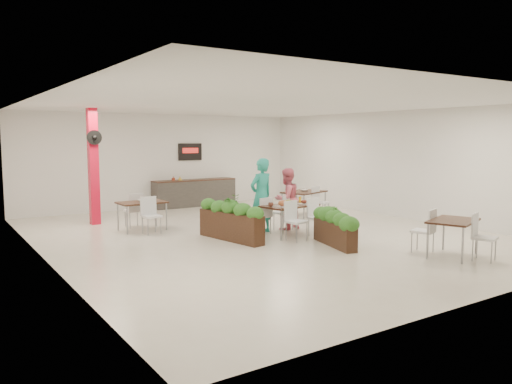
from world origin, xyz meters
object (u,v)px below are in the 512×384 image
main_table (289,210)px  planter_left (231,218)px  diner_woman (287,199)px  planter_right (335,225)px  red_column (93,165)px  side_table_b (304,195)px  side_table_a (142,206)px  diner_man (261,196)px  side_table_c (453,226)px  service_counter (194,192)px

main_table → planter_left: size_ratio=0.87×
main_table → diner_woman: (0.41, 0.66, 0.17)m
main_table → planter_left: 1.55m
planter_right → red_column: bearing=122.1°
red_column → planter_right: red_column is taller
planter_right → side_table_b: (2.24, 3.83, 0.16)m
main_table → side_table_a: bearing=137.0°
planter_left → planter_right: bearing=-48.4°
diner_woman → side_table_a: diner_woman is taller
red_column → main_table: size_ratio=1.78×
diner_man → diner_woman: size_ratio=1.17×
planter_left → side_table_a: (-1.28, 2.34, 0.10)m
diner_man → side_table_a: (-2.40, 1.95, -0.31)m
diner_man → side_table_c: size_ratio=1.13×
planter_left → side_table_c: 4.84m
main_table → side_table_b: (2.32, 2.29, 0.01)m
planter_left → side_table_b: (3.84, 2.03, 0.12)m
side_table_a → side_table_b: same height
diner_woman → side_table_b: (1.91, 1.63, -0.16)m
side_table_c → diner_man: bearing=93.0°
red_column → side_table_c: size_ratio=1.92×
side_table_a → side_table_b: (5.11, -0.32, 0.01)m
diner_man → side_table_c: diner_man is taller
main_table → planter_left: planter_left is taller
side_table_b → diner_woman: bearing=-157.6°
planter_right → service_counter: bearing=87.2°
side_table_b → side_table_c: 5.97m
main_table → side_table_b: bearing=44.6°
red_column → side_table_b: bearing=-18.4°
side_table_a → red_column: bearing=113.2°
side_table_a → planter_right: bearing=-56.8°
planter_left → diner_man: bearing=19.3°
main_table → side_table_a: (-2.80, 2.61, -0.01)m
planter_right → side_table_a: size_ratio=1.02×
planter_right → side_table_c: side_table_c is taller
red_column → diner_woman: size_ratio=1.99×
side_table_c → planter_left: bearing=107.3°
diner_woman → side_table_a: size_ratio=0.98×
service_counter → diner_man: 5.53m
service_counter → diner_man: bearing=-98.8°
service_counter → side_table_b: (1.87, -3.81, 0.15)m
planter_left → planter_right: planter_left is taller
planter_left → side_table_b: 4.34m
main_table → planter_right: bearing=-86.9°
planter_left → side_table_b: planter_left is taller
red_column → planter_left: size_ratio=1.55×
main_table → diner_man: size_ratio=0.95×
red_column → diner_woman: red_column is taller
red_column → service_counter: size_ratio=1.07×
diner_man → service_counter: bearing=-108.3°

